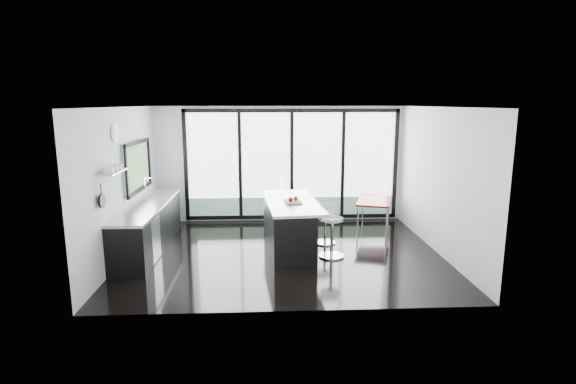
{
  "coord_description": "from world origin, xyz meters",
  "views": [
    {
      "loc": [
        -0.34,
        -8.35,
        2.88
      ],
      "look_at": [
        0.1,
        0.3,
        1.15
      ],
      "focal_mm": 28.0,
      "sensor_mm": 36.0,
      "label": 1
    }
  ],
  "objects": [
    {
      "name": "bar_stool_far",
      "position": [
        0.88,
        0.56,
        0.35
      ],
      "size": [
        0.56,
        0.56,
        0.69
      ],
      "primitive_type": "cylinder",
      "rotation": [
        0.0,
        0.0,
        0.34
      ],
      "color": "silver",
      "rests_on": "floor"
    },
    {
      "name": "wall_back",
      "position": [
        0.27,
        2.47,
        1.27
      ],
      "size": [
        6.0,
        0.09,
        2.8
      ],
      "color": "silver",
      "rests_on": "ground"
    },
    {
      "name": "ceiling",
      "position": [
        0.0,
        0.0,
        2.8
      ],
      "size": [
        6.0,
        5.0,
        0.0
      ],
      "primitive_type": "cube",
      "color": "white",
      "rests_on": "wall_back"
    },
    {
      "name": "wall_front",
      "position": [
        0.0,
        -2.5,
        1.4
      ],
      "size": [
        6.0,
        0.0,
        2.8
      ],
      "primitive_type": "cube",
      "color": "silver",
      "rests_on": "ground"
    },
    {
      "name": "wall_left",
      "position": [
        -2.97,
        0.27,
        1.56
      ],
      "size": [
        0.26,
        5.0,
        2.8
      ],
      "color": "silver",
      "rests_on": "ground"
    },
    {
      "name": "wall_right",
      "position": [
        3.0,
        0.0,
        1.4
      ],
      "size": [
        0.0,
        5.0,
        2.8
      ],
      "primitive_type": "cube",
      "color": "silver",
      "rests_on": "ground"
    },
    {
      "name": "bar_stool_near",
      "position": [
        0.9,
        -0.27,
        0.38
      ],
      "size": [
        0.54,
        0.54,
        0.77
      ],
      "primitive_type": "cylinder",
      "rotation": [
        0.0,
        0.0,
        0.13
      ],
      "color": "silver",
      "rests_on": "floor"
    },
    {
      "name": "red_table",
      "position": [
        2.17,
        1.65,
        0.34
      ],
      "size": [
        1.07,
        1.42,
        0.68
      ],
      "primitive_type": "cube",
      "rotation": [
        0.0,
        0.0,
        -0.31
      ],
      "color": "#700306",
      "rests_on": "floor"
    },
    {
      "name": "floor",
      "position": [
        0.0,
        0.0,
        0.0
      ],
      "size": [
        6.0,
        5.0,
        0.0
      ],
      "primitive_type": "cube",
      "color": "black",
      "rests_on": "ground"
    },
    {
      "name": "counter_cabinets",
      "position": [
        -2.67,
        0.4,
        0.46
      ],
      "size": [
        0.69,
        3.24,
        1.36
      ],
      "color": "black",
      "rests_on": "floor"
    },
    {
      "name": "island",
      "position": [
        0.1,
        0.33,
        0.49
      ],
      "size": [
        1.18,
        2.43,
        1.25
      ],
      "color": "black",
      "rests_on": "floor"
    }
  ]
}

